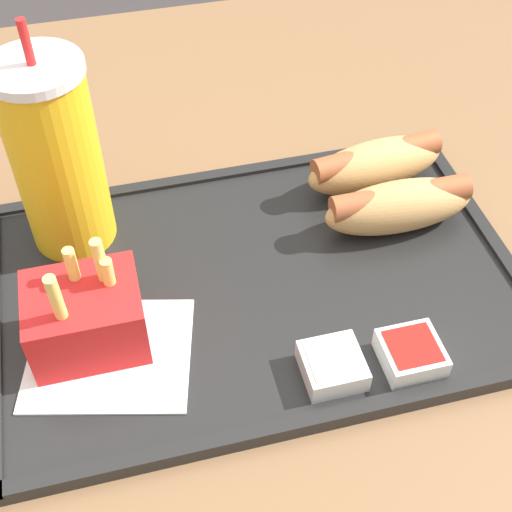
{
  "coord_description": "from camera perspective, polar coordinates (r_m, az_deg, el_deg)",
  "views": [
    {
      "loc": [
        -0.1,
        -0.41,
        1.23
      ],
      "look_at": [
        -0.0,
        -0.03,
        0.81
      ],
      "focal_mm": 50.0,
      "sensor_mm": 36.0,
      "label": 1
    }
  ],
  "objects": [
    {
      "name": "sauce_cup_ketchup",
      "position": [
        0.55,
        12.3,
        -7.6
      ],
      "size": [
        0.04,
        0.04,
        0.02
      ],
      "color": "silver",
      "rests_on": "food_tray"
    },
    {
      "name": "fries_carton",
      "position": [
        0.55,
        -13.42,
        -4.73
      ],
      "size": [
        0.09,
        0.07,
        0.1
      ],
      "color": "red",
      "rests_on": "food_tray"
    },
    {
      "name": "dining_table",
      "position": [
        0.95,
        -0.45,
        -16.26
      ],
      "size": [
        1.34,
        0.93,
        0.77
      ],
      "color": "brown",
      "rests_on": "ground_plane"
    },
    {
      "name": "food_tray",
      "position": [
        0.6,
        0.0,
        -2.24
      ],
      "size": [
        0.44,
        0.29,
        0.01
      ],
      "color": "black",
      "rests_on": "dining_table"
    },
    {
      "name": "soda_cup",
      "position": [
        0.6,
        -15.68,
        7.61
      ],
      "size": [
        0.07,
        0.07,
        0.21
      ],
      "color": "gold",
      "rests_on": "food_tray"
    },
    {
      "name": "sauce_cup_mayo",
      "position": [
        0.54,
        6.14,
        -8.69
      ],
      "size": [
        0.04,
        0.04,
        0.02
      ],
      "color": "silver",
      "rests_on": "food_tray"
    },
    {
      "name": "hot_dog_far",
      "position": [
        0.68,
        9.54,
        7.31
      ],
      "size": [
        0.14,
        0.06,
        0.05
      ],
      "color": "tan",
      "rests_on": "food_tray"
    },
    {
      "name": "paper_napkin",
      "position": [
        0.56,
        -11.63,
        -7.68
      ],
      "size": [
        0.15,
        0.13,
        0.0
      ],
      "color": "white",
      "rests_on": "food_tray"
    },
    {
      "name": "hot_dog_near",
      "position": [
        0.64,
        11.44,
        3.93
      ],
      "size": [
        0.14,
        0.05,
        0.05
      ],
      "color": "tan",
      "rests_on": "food_tray"
    }
  ]
}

